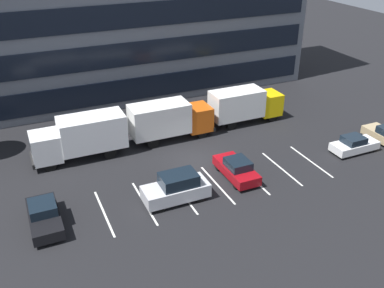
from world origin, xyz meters
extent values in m
plane|color=black|center=(0.00, 0.00, 0.00)|extent=(120.00, 120.00, 0.00)
cube|color=black|center=(0.00, 12.81, 1.98)|extent=(36.99, 0.16, 2.30)
cube|color=black|center=(0.00, 12.81, 5.58)|extent=(36.99, 0.16, 2.30)
cube|color=black|center=(0.00, 12.81, 9.18)|extent=(36.99, 0.16, 2.30)
cube|color=silver|center=(-8.40, -3.67, 0.00)|extent=(0.14, 5.40, 0.01)
cube|color=silver|center=(-5.60, -3.67, 0.00)|extent=(0.14, 5.40, 0.01)
cube|color=silver|center=(-2.80, -3.67, 0.00)|extent=(0.14, 5.40, 0.01)
cube|color=silver|center=(0.00, -3.67, 0.00)|extent=(0.14, 5.40, 0.01)
cube|color=silver|center=(2.80, -3.67, 0.00)|extent=(0.14, 5.40, 0.01)
cube|color=silver|center=(5.60, -3.67, 0.00)|extent=(0.14, 5.40, 0.01)
cube|color=silver|center=(8.40, -3.67, 0.00)|extent=(0.14, 5.40, 0.01)
cube|color=white|center=(-10.87, 4.34, 1.59)|extent=(2.19, 2.39, 2.19)
cube|color=black|center=(-11.94, 4.34, 2.03)|extent=(0.06, 2.01, 0.96)
cube|color=white|center=(-7.19, 4.34, 2.14)|extent=(5.18, 2.49, 2.69)
cube|color=black|center=(-12.01, 4.34, 0.65)|extent=(0.20, 2.39, 0.40)
cylinder|color=black|center=(-10.87, 3.32, 0.50)|extent=(1.00, 0.30, 1.00)
cylinder|color=black|center=(-10.87, 5.37, 0.50)|extent=(1.00, 0.30, 1.00)
cylinder|color=black|center=(-6.15, 3.32, 0.50)|extent=(1.00, 0.30, 1.00)
cylinder|color=black|center=(-6.15, 5.37, 0.50)|extent=(1.00, 0.30, 1.00)
cube|color=yellow|center=(9.86, 5.03, 1.50)|extent=(2.07, 2.26, 2.07)
cube|color=black|center=(10.87, 5.03, 1.92)|extent=(0.06, 1.90, 0.91)
cube|color=white|center=(6.38, 5.03, 2.02)|extent=(4.89, 2.35, 2.54)
cube|color=black|center=(10.94, 5.03, 0.61)|extent=(0.19, 2.26, 0.38)
cylinder|color=black|center=(9.86, 6.00, 0.47)|extent=(0.94, 0.28, 0.94)
cylinder|color=black|center=(9.86, 4.06, 0.47)|extent=(0.94, 0.28, 0.94)
cylinder|color=black|center=(5.40, 6.00, 0.47)|extent=(0.94, 0.28, 0.94)
cylinder|color=black|center=(5.40, 4.06, 0.47)|extent=(0.94, 0.28, 0.94)
cube|color=#D85914|center=(2.22, 4.64, 1.55)|extent=(2.14, 2.33, 2.14)
cube|color=black|center=(3.27, 4.64, 1.98)|extent=(0.06, 1.96, 0.94)
cube|color=white|center=(-1.37, 4.64, 2.09)|extent=(5.05, 2.43, 2.62)
cube|color=black|center=(3.34, 4.64, 0.63)|extent=(0.19, 2.33, 0.39)
cylinder|color=black|center=(2.22, 5.64, 0.49)|extent=(0.97, 0.29, 0.97)
cylinder|color=black|center=(2.22, 3.64, 0.49)|extent=(0.97, 0.29, 0.97)
cylinder|color=black|center=(-2.38, 5.64, 0.49)|extent=(0.97, 0.29, 0.97)
cylinder|color=black|center=(-2.38, 3.64, 0.49)|extent=(0.97, 0.29, 0.97)
cube|color=white|center=(12.66, -3.81, 0.55)|extent=(3.99, 1.67, 0.65)
cube|color=black|center=(12.46, -3.81, 1.15)|extent=(1.68, 1.47, 0.56)
cylinder|color=black|center=(13.94, -3.09, 0.28)|extent=(0.56, 0.20, 0.56)
cylinder|color=black|center=(13.94, -4.54, 0.28)|extent=(0.56, 0.20, 0.56)
cylinder|color=black|center=(11.38, -3.09, 0.28)|extent=(0.56, 0.20, 0.56)
cylinder|color=black|center=(11.38, -4.54, 0.28)|extent=(0.56, 0.20, 0.56)
cube|color=silver|center=(-3.51, -4.26, 0.74)|extent=(4.54, 1.92, 0.94)
cube|color=black|center=(-3.28, -4.26, 1.63)|extent=(2.50, 1.69, 0.84)
cylinder|color=black|center=(-4.96, -5.10, 0.34)|extent=(0.67, 0.22, 0.67)
cylinder|color=black|center=(-4.96, -3.42, 0.34)|extent=(0.67, 0.22, 0.67)
cylinder|color=black|center=(-2.06, -5.10, 0.34)|extent=(0.67, 0.22, 0.67)
cylinder|color=black|center=(-2.06, -3.42, 0.34)|extent=(0.67, 0.22, 0.67)
cylinder|color=black|center=(15.53, -2.38, 0.30)|extent=(0.22, 0.60, 0.60)
cylinder|color=black|center=(17.08, -2.38, 0.30)|extent=(0.22, 0.60, 0.60)
cube|color=maroon|center=(1.77, -3.27, 0.59)|extent=(1.81, 4.33, 0.70)
cube|color=black|center=(1.77, -3.49, 1.25)|extent=(1.59, 1.82, 0.60)
cylinder|color=black|center=(0.98, -1.88, 0.30)|extent=(0.22, 0.60, 0.60)
cylinder|color=black|center=(2.55, -1.88, 0.30)|extent=(0.22, 0.60, 0.60)
cylinder|color=black|center=(0.98, -4.66, 0.30)|extent=(0.22, 0.60, 0.60)
cylinder|color=black|center=(2.55, -4.66, 0.30)|extent=(0.22, 0.60, 0.60)
cube|color=black|center=(-12.08, -3.47, 0.61)|extent=(1.85, 4.43, 0.72)
cube|color=black|center=(-12.08, -3.25, 1.28)|extent=(1.63, 1.86, 0.62)
cylinder|color=black|center=(-11.28, -4.89, 0.31)|extent=(0.23, 0.62, 0.62)
cylinder|color=black|center=(-12.89, -4.89, 0.31)|extent=(0.23, 0.62, 0.62)
cylinder|color=black|center=(-11.28, -2.05, 0.31)|extent=(0.23, 0.62, 0.62)
cylinder|color=black|center=(-12.89, -2.05, 0.31)|extent=(0.23, 0.62, 0.62)
camera|label=1|loc=(-12.49, -27.15, 17.32)|focal=40.37mm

